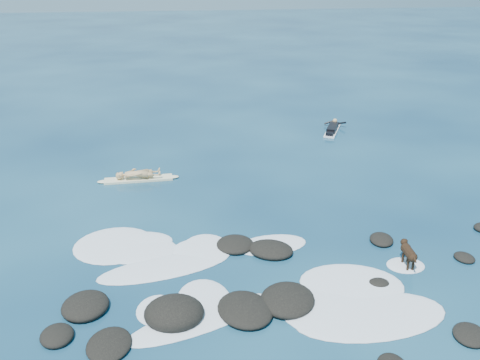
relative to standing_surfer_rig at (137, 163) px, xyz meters
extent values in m
plane|color=#0A2642|center=(5.42, -6.67, -0.72)|extent=(160.00, 160.00, 0.00)
ellipsoid|color=black|center=(-1.55, -9.35, -0.64)|extent=(0.90, 1.00, 0.29)
ellipsoid|color=black|center=(6.65, -8.29, -0.67)|extent=(0.58, 0.50, 0.18)
ellipsoid|color=black|center=(-0.33, -9.83, -0.65)|extent=(1.16, 1.37, 0.26)
ellipsoid|color=black|center=(4.02, -8.78, -0.61)|extent=(1.91, 1.99, 0.43)
ellipsoid|color=black|center=(-1.03, -8.31, -0.62)|extent=(1.34, 1.45, 0.40)
ellipsoid|color=black|center=(9.60, -7.40, -0.66)|extent=(0.68, 0.75, 0.21)
ellipsoid|color=black|center=(3.08, -5.74, -0.63)|extent=(1.38, 1.40, 0.33)
ellipsoid|color=black|center=(1.16, -8.98, -0.56)|extent=(1.65, 1.57, 0.62)
ellipsoid|color=black|center=(7.61, -6.05, -0.65)|extent=(0.93, 1.05, 0.26)
ellipsoid|color=black|center=(4.09, -6.22, -0.62)|extent=(1.71, 1.61, 0.36)
ellipsoid|color=black|center=(2.89, -9.01, -0.62)|extent=(1.70, 1.89, 0.37)
ellipsoid|color=black|center=(7.92, -10.65, -0.65)|extent=(1.10, 1.16, 0.25)
ellipsoid|color=white|center=(0.92, -6.64, -0.71)|extent=(3.98, 2.11, 0.12)
ellipsoid|color=white|center=(4.18, -5.80, -0.71)|extent=(2.40, 1.53, 0.12)
ellipsoid|color=white|center=(-0.56, -5.14, -0.71)|extent=(2.67, 2.55, 0.12)
ellipsoid|color=white|center=(1.96, -5.81, -0.71)|extent=(1.92, 1.81, 0.12)
ellipsoid|color=white|center=(5.91, -9.58, -0.71)|extent=(4.03, 2.16, 0.12)
ellipsoid|color=white|center=(0.13, -5.52, -0.71)|extent=(2.55, 1.85, 0.12)
ellipsoid|color=white|center=(0.21, -5.01, -0.71)|extent=(2.14, 1.47, 0.12)
ellipsoid|color=white|center=(5.92, -8.18, -0.71)|extent=(3.19, 2.62, 0.12)
ellipsoid|color=white|center=(1.93, -8.38, -0.71)|extent=(1.50, 2.06, 0.12)
ellipsoid|color=white|center=(5.02, -9.26, -0.71)|extent=(2.95, 2.61, 0.12)
ellipsoid|color=white|center=(0.74, -8.61, -0.71)|extent=(1.17, 1.39, 0.12)
ellipsoid|color=white|center=(2.19, -5.78, -0.71)|extent=(1.53, 1.92, 0.12)
ellipsoid|color=white|center=(1.79, -9.11, -0.71)|extent=(4.01, 2.47, 0.12)
ellipsoid|color=white|center=(7.76, -7.49, -0.71)|extent=(1.10, 0.90, 0.12)
cube|color=#F1EDC1|center=(0.00, 0.00, -0.67)|extent=(2.67, 0.66, 0.09)
ellipsoid|color=#F1EDC1|center=(1.32, 0.05, -0.67)|extent=(0.54, 0.32, 0.10)
ellipsoid|color=#F1EDC1|center=(-1.32, -0.05, -0.67)|extent=(0.54, 0.32, 0.10)
imported|color=tan|center=(0.00, 0.00, 0.24)|extent=(0.44, 0.64, 1.72)
cube|color=white|center=(9.48, 5.10, -0.66)|extent=(1.48, 2.32, 0.08)
ellipsoid|color=white|center=(9.98, 6.15, -0.66)|extent=(0.47, 0.58, 0.09)
cube|color=black|center=(9.48, 5.10, -0.50)|extent=(0.99, 1.47, 0.23)
sphere|color=tan|center=(9.83, 5.84, -0.38)|extent=(0.32, 0.32, 0.24)
cylinder|color=black|center=(9.63, 6.11, -0.52)|extent=(0.59, 0.12, 0.26)
cylinder|color=black|center=(10.17, 5.86, -0.52)|extent=(0.46, 0.50, 0.26)
cube|color=black|center=(9.14, 4.38, -0.55)|extent=(0.57, 0.68, 0.15)
cylinder|color=black|center=(7.76, -7.59, -0.23)|extent=(0.31, 0.59, 0.28)
sphere|color=black|center=(7.78, -7.34, -0.23)|extent=(0.31, 0.31, 0.29)
sphere|color=black|center=(7.74, -7.85, -0.23)|extent=(0.28, 0.28, 0.26)
sphere|color=black|center=(7.79, -7.17, -0.13)|extent=(0.22, 0.22, 0.21)
cone|color=black|center=(7.80, -7.05, -0.15)|extent=(0.12, 0.14, 0.11)
cone|color=black|center=(7.73, -7.18, -0.05)|extent=(0.10, 0.08, 0.10)
cone|color=black|center=(7.84, -7.18, -0.05)|extent=(0.10, 0.08, 0.10)
cylinder|color=black|center=(7.70, -7.39, -0.53)|extent=(0.07, 0.07, 0.38)
cylinder|color=black|center=(7.85, -7.40, -0.53)|extent=(0.07, 0.07, 0.38)
cylinder|color=black|center=(7.67, -7.79, -0.53)|extent=(0.07, 0.07, 0.38)
cylinder|color=black|center=(7.82, -7.80, -0.53)|extent=(0.07, 0.07, 0.38)
cylinder|color=black|center=(7.74, -7.98, -0.18)|extent=(0.07, 0.27, 0.16)
camera|label=1|loc=(1.24, -19.83, 7.41)|focal=40.00mm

